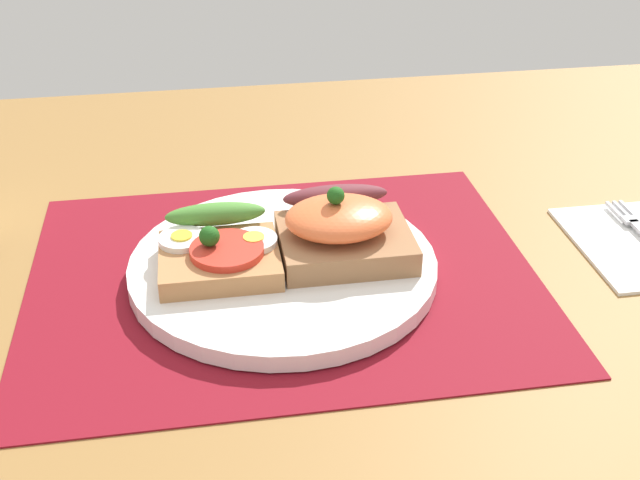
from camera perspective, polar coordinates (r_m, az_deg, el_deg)
name	(u,v)px	position (r cm, az deg, el deg)	size (l,w,h in cm)	color
ground_plane	(284,293)	(66.00, -2.58, -3.78)	(120.00, 90.00, 3.20)	olive
placemat	(283,275)	(65.03, -2.61, -2.51)	(40.60, 32.20, 0.30)	maroon
plate	(283,266)	(64.57, -2.63, -1.89)	(24.61, 24.61, 1.38)	white
sandwich_egg_tomato	(219,249)	(63.27, -7.16, -0.65)	(9.26, 9.38, 3.89)	#B47A4A
sandwich_salmon	(342,230)	(63.80, 1.58, 0.74)	(10.41, 10.06, 6.08)	#9B6D47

